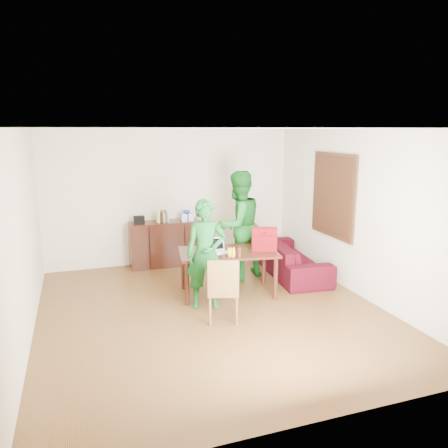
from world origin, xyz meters
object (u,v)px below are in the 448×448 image
object	(u,v)px
bottle	(239,251)
laptop	(218,250)
chair	(223,302)
person_near	(206,254)
sofa	(290,257)
person_far	(238,226)
table	(228,256)
red_bag	(264,241)

from	to	relation	value
bottle	laptop	bearing A→B (deg)	127.62
chair	bottle	world-z (taller)	chair
laptop	person_near	bearing A→B (deg)	-131.83
laptop	sofa	xyz separation A→B (m)	(1.67, 0.68, -0.47)
person_far	sofa	bearing A→B (deg)	156.36
person_near	bottle	bearing A→B (deg)	16.61
table	sofa	xyz separation A→B (m)	(1.49, 0.64, -0.34)
person_near	red_bag	world-z (taller)	person_near
table	sofa	world-z (taller)	table
person_far	table	bearing A→B (deg)	37.83
laptop	bottle	world-z (taller)	laptop
table	person_near	size ratio (longest dim) A/B	1.01
person_far	laptop	bearing A→B (deg)	29.57
chair	red_bag	size ratio (longest dim) A/B	2.33
table	chair	bearing A→B (deg)	-103.96
bottle	sofa	world-z (taller)	bottle
bottle	sofa	distance (m)	1.82
chair	laptop	xyz separation A→B (m)	(0.22, 0.92, 0.51)
bottle	sofa	bearing A→B (deg)	35.17
person_near	laptop	size ratio (longest dim) A/B	5.41
laptop	sofa	bearing A→B (deg)	21.40
laptop	red_bag	distance (m)	0.80
chair	sofa	world-z (taller)	chair
bottle	red_bag	bearing A→B (deg)	25.27
table	person_far	world-z (taller)	person_far
table	person_far	xyz separation A→B (m)	(0.45, 0.71, 0.34)
laptop	bottle	bearing A→B (deg)	-53.09
bottle	red_bag	distance (m)	0.60
chair	person_near	world-z (taller)	person_near
chair	bottle	distance (m)	0.94
red_bag	person_near	bearing A→B (deg)	-142.85
red_bag	table	bearing A→B (deg)	-166.92
person_far	red_bag	xyz separation A→B (m)	(0.15, -0.82, -0.10)
chair	table	bearing A→B (deg)	85.20
red_bag	chair	bearing A→B (deg)	-116.71
chair	person_far	distance (m)	2.00
table	bottle	xyz separation A→B (m)	(0.06, -0.36, 0.18)
person_near	person_far	size ratio (longest dim) A/B	0.85
table	chair	xyz separation A→B (m)	(-0.41, -0.96, -0.37)
person_far	bottle	distance (m)	1.15
chair	sofa	distance (m)	2.48
person_near	chair	bearing A→B (deg)	-67.43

